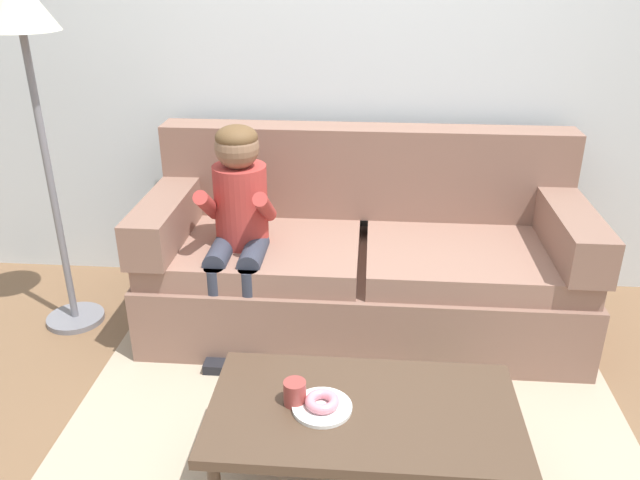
{
  "coord_description": "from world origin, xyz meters",
  "views": [
    {
      "loc": [
        0.06,
        -2.13,
        1.83
      ],
      "look_at": [
        -0.16,
        0.45,
        0.65
      ],
      "focal_mm": 35.63,
      "sensor_mm": 36.0,
      "label": 1
    }
  ],
  "objects_px": {
    "donut": "(322,402)",
    "toy_controller": "(441,404)",
    "couch": "(363,261)",
    "person_child": "(238,217)",
    "mug": "(295,393)",
    "floor_lamp": "(24,41)",
    "coffee_table": "(364,417)"
  },
  "relations": [
    {
      "from": "toy_controller",
      "to": "floor_lamp",
      "type": "xyz_separation_m",
      "value": [
        -1.91,
        0.58,
        1.44
      ]
    },
    {
      "from": "donut",
      "to": "toy_controller",
      "type": "xyz_separation_m",
      "value": [
        0.48,
        0.5,
        -0.39
      ]
    },
    {
      "from": "couch",
      "to": "mug",
      "type": "relative_size",
      "value": 24.24
    },
    {
      "from": "person_child",
      "to": "mug",
      "type": "bearing_deg",
      "value": -68.67
    },
    {
      "from": "couch",
      "to": "mug",
      "type": "height_order",
      "value": "couch"
    },
    {
      "from": "couch",
      "to": "coffee_table",
      "type": "height_order",
      "value": "couch"
    },
    {
      "from": "donut",
      "to": "toy_controller",
      "type": "relative_size",
      "value": 0.53
    },
    {
      "from": "donut",
      "to": "floor_lamp",
      "type": "distance_m",
      "value": 2.08
    },
    {
      "from": "coffee_table",
      "to": "toy_controller",
      "type": "relative_size",
      "value": 4.81
    },
    {
      "from": "coffee_table",
      "to": "floor_lamp",
      "type": "bearing_deg",
      "value": 145.86
    },
    {
      "from": "couch",
      "to": "mug",
      "type": "bearing_deg",
      "value": -100.07
    },
    {
      "from": "couch",
      "to": "toy_controller",
      "type": "relative_size",
      "value": 9.65
    },
    {
      "from": "person_child",
      "to": "floor_lamp",
      "type": "xyz_separation_m",
      "value": [
        -0.94,
        0.07,
        0.79
      ]
    },
    {
      "from": "person_child",
      "to": "mug",
      "type": "distance_m",
      "value": 1.09
    },
    {
      "from": "toy_controller",
      "to": "couch",
      "type": "bearing_deg",
      "value": 110.44
    },
    {
      "from": "coffee_table",
      "to": "floor_lamp",
      "type": "distance_m",
      "value": 2.2
    },
    {
      "from": "mug",
      "to": "floor_lamp",
      "type": "height_order",
      "value": "floor_lamp"
    },
    {
      "from": "couch",
      "to": "person_child",
      "type": "xyz_separation_m",
      "value": [
        -0.6,
        -0.21,
        0.32
      ]
    },
    {
      "from": "person_child",
      "to": "toy_controller",
      "type": "height_order",
      "value": "person_child"
    },
    {
      "from": "couch",
      "to": "coffee_table",
      "type": "distance_m",
      "value": 1.21
    },
    {
      "from": "person_child",
      "to": "toy_controller",
      "type": "bearing_deg",
      "value": -27.73
    },
    {
      "from": "couch",
      "to": "toy_controller",
      "type": "bearing_deg",
      "value": -62.95
    },
    {
      "from": "donut",
      "to": "toy_controller",
      "type": "height_order",
      "value": "donut"
    },
    {
      "from": "mug",
      "to": "person_child",
      "type": "bearing_deg",
      "value": 111.33
    },
    {
      "from": "person_child",
      "to": "floor_lamp",
      "type": "distance_m",
      "value": 1.23
    },
    {
      "from": "person_child",
      "to": "mug",
      "type": "height_order",
      "value": "person_child"
    },
    {
      "from": "couch",
      "to": "floor_lamp",
      "type": "relative_size",
      "value": 1.24
    },
    {
      "from": "donut",
      "to": "mug",
      "type": "bearing_deg",
      "value": 166.29
    },
    {
      "from": "donut",
      "to": "mug",
      "type": "xyz_separation_m",
      "value": [
        -0.1,
        0.02,
        0.01
      ]
    },
    {
      "from": "coffee_table",
      "to": "floor_lamp",
      "type": "height_order",
      "value": "floor_lamp"
    },
    {
      "from": "donut",
      "to": "person_child",
      "type": "bearing_deg",
      "value": 115.53
    },
    {
      "from": "donut",
      "to": "mug",
      "type": "height_order",
      "value": "mug"
    }
  ]
}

